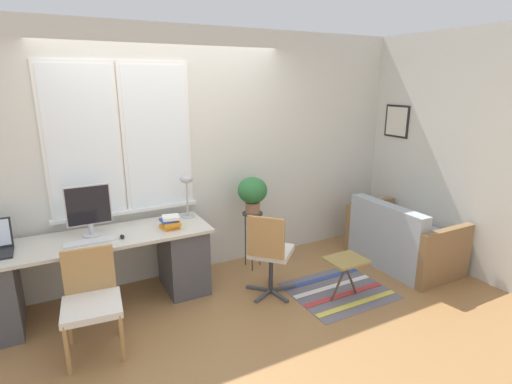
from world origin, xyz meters
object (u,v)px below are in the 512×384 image
(mouse, at_px, (122,236))
(folding_stool, at_px, (346,263))
(couch_loveseat, at_px, (401,241))
(desk_chair_wooden, at_px, (91,299))
(desk_lamp, at_px, (186,185))
(potted_plant, at_px, (252,192))
(keyboard, at_px, (90,242))
(plant_stand, at_px, (253,221))
(office_chair_swivel, at_px, (269,252))
(book_stack, at_px, (170,222))
(monitor, at_px, (89,209))

(mouse, distance_m, folding_stool, 2.19)
(couch_loveseat, bearing_deg, desk_chair_wooden, 89.39)
(mouse, relative_size, desk_lamp, 0.15)
(mouse, xyz_separation_m, potted_plant, (1.48, 0.22, 0.18))
(keyboard, distance_m, plant_stand, 1.78)
(keyboard, distance_m, office_chair_swivel, 1.70)
(mouse, relative_size, folding_stool, 0.16)
(desk_chair_wooden, bearing_deg, couch_loveseat, 5.28)
(office_chair_swivel, height_order, couch_loveseat, office_chair_swivel)
(book_stack, bearing_deg, potted_plant, 9.71)
(plant_stand, xyz_separation_m, potted_plant, (0.00, 0.00, 0.35))
(keyboard, bearing_deg, potted_plant, 6.28)
(mouse, xyz_separation_m, folding_stool, (1.99, -0.84, -0.36))
(plant_stand, bearing_deg, folding_stool, -64.35)
(couch_loveseat, bearing_deg, monitor, 77.64)
(book_stack, bearing_deg, office_chair_swivel, -29.47)
(monitor, height_order, couch_loveseat, monitor)
(monitor, distance_m, plant_stand, 1.77)
(monitor, relative_size, folding_stool, 1.13)
(monitor, xyz_separation_m, couch_loveseat, (3.34, -0.73, -0.71))
(folding_stool, bearing_deg, keyboard, 159.19)
(keyboard, relative_size, book_stack, 2.24)
(monitor, xyz_separation_m, folding_stool, (2.23, -1.04, -0.62))
(desk_lamp, bearing_deg, mouse, -158.23)
(desk_lamp, distance_m, book_stack, 0.47)
(couch_loveseat, bearing_deg, keyboard, 80.65)
(keyboard, height_order, potted_plant, potted_plant)
(potted_plant, bearing_deg, mouse, -171.61)
(keyboard, relative_size, couch_loveseat, 0.35)
(monitor, distance_m, mouse, 0.40)
(book_stack, bearing_deg, desk_lamp, 43.24)
(book_stack, height_order, couch_loveseat, book_stack)
(potted_plant, bearing_deg, desk_chair_wooden, -158.76)
(office_chair_swivel, relative_size, folding_stool, 2.07)
(desk_lamp, bearing_deg, couch_loveseat, -19.28)
(folding_stool, bearing_deg, potted_plant, 115.65)
(potted_plant, bearing_deg, plant_stand, 0.00)
(keyboard, height_order, book_stack, book_stack)
(potted_plant, bearing_deg, couch_loveseat, -24.87)
(keyboard, height_order, desk_chair_wooden, desk_chair_wooden)
(keyboard, relative_size, desk_lamp, 0.94)
(desk_chair_wooden, bearing_deg, book_stack, 39.09)
(monitor, height_order, plant_stand, monitor)
(keyboard, bearing_deg, office_chair_swivel, -16.05)
(monitor, bearing_deg, desk_lamp, 5.48)
(office_chair_swivel, bearing_deg, desk_lamp, -5.33)
(desk_chair_wooden, distance_m, office_chair_swivel, 1.69)
(book_stack, xyz_separation_m, desk_chair_wooden, (-0.83, -0.54, -0.34))
(couch_loveseat, height_order, plant_stand, couch_loveseat)
(folding_stool, bearing_deg, office_chair_swivel, 148.77)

